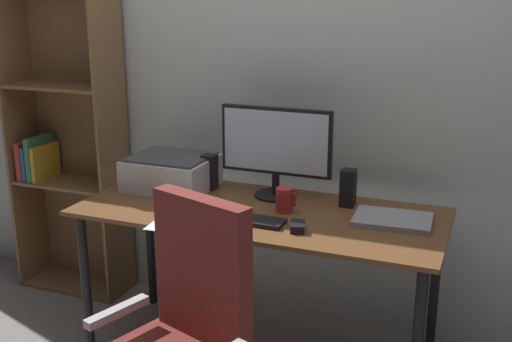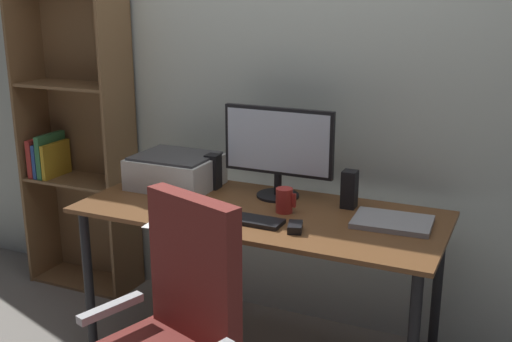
{
  "view_description": "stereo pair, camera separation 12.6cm",
  "coord_description": "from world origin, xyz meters",
  "px_view_note": "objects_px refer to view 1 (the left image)",
  "views": [
    {
      "loc": [
        0.95,
        -2.43,
        1.67
      ],
      "look_at": [
        -0.01,
        -0.03,
        0.93
      ],
      "focal_mm": 43.87,
      "sensor_mm": 36.0,
      "label": 1
    },
    {
      "loc": [
        1.07,
        -2.38,
        1.67
      ],
      "look_at": [
        -0.01,
        -0.03,
        0.93
      ],
      "focal_mm": 43.87,
      "sensor_mm": 36.0,
      "label": 2
    }
  ],
  "objects_px": {
    "printer": "(171,172)",
    "speaker_left": "(210,172)",
    "monitor": "(277,146)",
    "mouse": "(298,226)",
    "bookshelf": "(67,137)",
    "coffee_mug": "(284,200)",
    "laptop": "(393,220)",
    "speaker_right": "(348,188)",
    "desk": "(260,228)",
    "keyboard": "(251,220)"
  },
  "relations": [
    {
      "from": "coffee_mug",
      "to": "speaker_left",
      "type": "distance_m",
      "value": 0.48
    },
    {
      "from": "mouse",
      "to": "desk",
      "type": "bearing_deg",
      "value": 127.23
    },
    {
      "from": "mouse",
      "to": "bookshelf",
      "type": "bearing_deg",
      "value": 144.91
    },
    {
      "from": "coffee_mug",
      "to": "printer",
      "type": "relative_size",
      "value": 0.27
    },
    {
      "from": "laptop",
      "to": "printer",
      "type": "height_order",
      "value": "printer"
    },
    {
      "from": "keyboard",
      "to": "printer",
      "type": "bearing_deg",
      "value": 151.77
    },
    {
      "from": "speaker_left",
      "to": "laptop",
      "type": "bearing_deg",
      "value": -8.12
    },
    {
      "from": "keyboard",
      "to": "speaker_right",
      "type": "bearing_deg",
      "value": 47.71
    },
    {
      "from": "laptop",
      "to": "desk",
      "type": "bearing_deg",
      "value": -176.63
    },
    {
      "from": "desk",
      "to": "printer",
      "type": "height_order",
      "value": "printer"
    },
    {
      "from": "desk",
      "to": "mouse",
      "type": "relative_size",
      "value": 16.84
    },
    {
      "from": "desk",
      "to": "speaker_left",
      "type": "height_order",
      "value": "speaker_left"
    },
    {
      "from": "desk",
      "to": "laptop",
      "type": "bearing_deg",
      "value": 6.55
    },
    {
      "from": "speaker_left",
      "to": "bookshelf",
      "type": "distance_m",
      "value": 0.97
    },
    {
      "from": "bookshelf",
      "to": "keyboard",
      "type": "bearing_deg",
      "value": -20.8
    },
    {
      "from": "mouse",
      "to": "bookshelf",
      "type": "height_order",
      "value": "bookshelf"
    },
    {
      "from": "keyboard",
      "to": "speaker_right",
      "type": "xyz_separation_m",
      "value": [
        0.33,
        0.35,
        0.08
      ]
    },
    {
      "from": "monitor",
      "to": "speaker_left",
      "type": "distance_m",
      "value": 0.38
    },
    {
      "from": "monitor",
      "to": "speaker_left",
      "type": "relative_size",
      "value": 3.12
    },
    {
      "from": "mouse",
      "to": "printer",
      "type": "bearing_deg",
      "value": 140.78
    },
    {
      "from": "keyboard",
      "to": "printer",
      "type": "xyz_separation_m",
      "value": [
        -0.54,
        0.3,
        0.07
      ]
    },
    {
      "from": "desk",
      "to": "coffee_mug",
      "type": "bearing_deg",
      "value": 9.7
    },
    {
      "from": "keyboard",
      "to": "mouse",
      "type": "distance_m",
      "value": 0.21
    },
    {
      "from": "laptop",
      "to": "bookshelf",
      "type": "xyz_separation_m",
      "value": [
        -1.86,
        0.28,
        0.14
      ]
    },
    {
      "from": "printer",
      "to": "desk",
      "type": "bearing_deg",
      "value": -15.62
    },
    {
      "from": "printer",
      "to": "speaker_left",
      "type": "bearing_deg",
      "value": 15.28
    },
    {
      "from": "desk",
      "to": "monitor",
      "type": "relative_size",
      "value": 3.05
    },
    {
      "from": "monitor",
      "to": "bookshelf",
      "type": "distance_m",
      "value": 1.31
    },
    {
      "from": "coffee_mug",
      "to": "printer",
      "type": "xyz_separation_m",
      "value": [
        -0.63,
        0.13,
        0.03
      ]
    },
    {
      "from": "monitor",
      "to": "keyboard",
      "type": "xyz_separation_m",
      "value": [
        0.02,
        -0.36,
        -0.23
      ]
    },
    {
      "from": "coffee_mug",
      "to": "speaker_left",
      "type": "xyz_separation_m",
      "value": [
        -0.45,
        0.18,
        0.03
      ]
    },
    {
      "from": "mouse",
      "to": "bookshelf",
      "type": "distance_m",
      "value": 1.61
    },
    {
      "from": "mouse",
      "to": "laptop",
      "type": "xyz_separation_m",
      "value": [
        0.34,
        0.24,
        -0.01
      ]
    },
    {
      "from": "laptop",
      "to": "speaker_right",
      "type": "xyz_separation_m",
      "value": [
        -0.23,
        0.13,
        0.07
      ]
    },
    {
      "from": "desk",
      "to": "speaker_right",
      "type": "distance_m",
      "value": 0.43
    },
    {
      "from": "laptop",
      "to": "keyboard",
      "type": "bearing_deg",
      "value": -161.44
    },
    {
      "from": "laptop",
      "to": "printer",
      "type": "relative_size",
      "value": 0.8
    },
    {
      "from": "bookshelf",
      "to": "monitor",
      "type": "bearing_deg",
      "value": -6.15
    },
    {
      "from": "speaker_left",
      "to": "speaker_right",
      "type": "height_order",
      "value": "same"
    },
    {
      "from": "printer",
      "to": "speaker_right",
      "type": "bearing_deg",
      "value": 3.29
    },
    {
      "from": "desk",
      "to": "keyboard",
      "type": "bearing_deg",
      "value": -82.58
    },
    {
      "from": "speaker_right",
      "to": "printer",
      "type": "height_order",
      "value": "speaker_right"
    },
    {
      "from": "speaker_right",
      "to": "bookshelf",
      "type": "xyz_separation_m",
      "value": [
        -1.64,
        0.15,
        0.06
      ]
    },
    {
      "from": "mouse",
      "to": "speaker_right",
      "type": "bearing_deg",
      "value": 56.09
    },
    {
      "from": "keyboard",
      "to": "coffee_mug",
      "type": "bearing_deg",
      "value": 63.63
    },
    {
      "from": "speaker_left",
      "to": "bookshelf",
      "type": "xyz_separation_m",
      "value": [
        -0.95,
        0.15,
        0.06
      ]
    },
    {
      "from": "bookshelf",
      "to": "coffee_mug",
      "type": "bearing_deg",
      "value": -13.06
    },
    {
      "from": "monitor",
      "to": "laptop",
      "type": "height_order",
      "value": "monitor"
    },
    {
      "from": "monitor",
      "to": "speaker_left",
      "type": "bearing_deg",
      "value": -178.68
    },
    {
      "from": "speaker_left",
      "to": "coffee_mug",
      "type": "bearing_deg",
      "value": -21.59
    }
  ]
}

